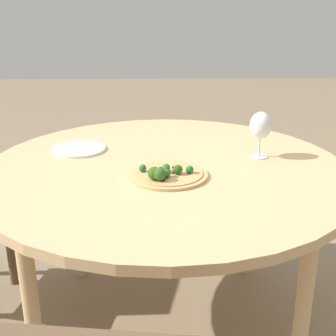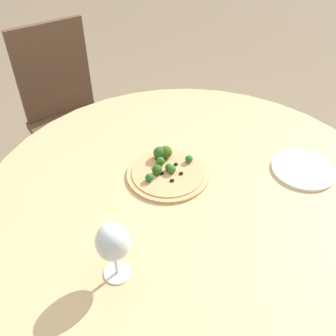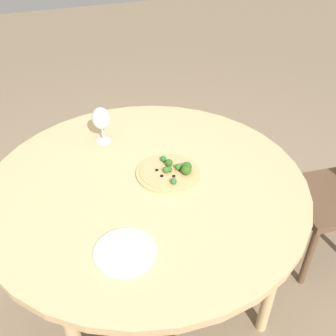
{
  "view_description": "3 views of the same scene",
  "coord_description": "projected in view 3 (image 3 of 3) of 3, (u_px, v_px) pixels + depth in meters",
  "views": [
    {
      "loc": [
        -0.03,
        -1.58,
        1.31
      ],
      "look_at": [
        0.01,
        -0.1,
        0.75
      ],
      "focal_mm": 50.0,
      "sensor_mm": 36.0,
      "label": 1
    },
    {
      "loc": [
        0.64,
        0.58,
        1.53
      ],
      "look_at": [
        0.01,
        -0.1,
        0.75
      ],
      "focal_mm": 40.0,
      "sensor_mm": 36.0,
      "label": 2
    },
    {
      "loc": [
        -1.16,
        0.36,
        1.68
      ],
      "look_at": [
        0.01,
        -0.1,
        0.75
      ],
      "focal_mm": 40.0,
      "sensor_mm": 36.0,
      "label": 3
    }
  ],
  "objects": [
    {
      "name": "ground_plane",
      "position": [
        151.0,
        286.0,
        1.98
      ],
      "size": [
        12.0,
        12.0,
        0.0
      ],
      "primitive_type": "plane",
      "color": "#847056"
    },
    {
      "name": "plate_near",
      "position": [
        125.0,
        252.0,
        1.23
      ],
      "size": [
        0.21,
        0.21,
        0.01
      ],
      "color": "silver",
      "rests_on": "dining_table"
    },
    {
      "name": "pizza",
      "position": [
        171.0,
        171.0,
        1.57
      ],
      "size": [
        0.27,
        0.27,
        0.06
      ],
      "color": "tan",
      "rests_on": "dining_table"
    },
    {
      "name": "dining_table",
      "position": [
        147.0,
        190.0,
        1.58
      ],
      "size": [
        1.33,
        1.33,
        0.72
      ],
      "color": "tan",
      "rests_on": "ground_plane"
    },
    {
      "name": "wine_glass",
      "position": [
        101.0,
        119.0,
        1.71
      ],
      "size": [
        0.08,
        0.08,
        0.18
      ],
      "color": "silver",
      "rests_on": "dining_table"
    }
  ]
}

